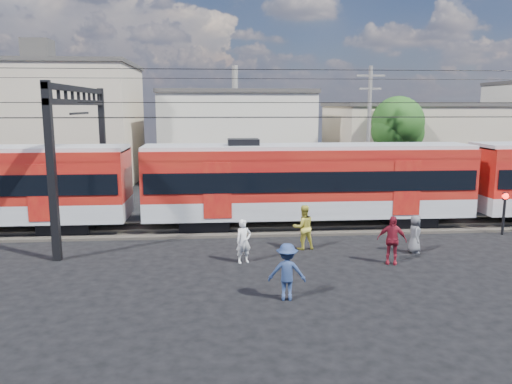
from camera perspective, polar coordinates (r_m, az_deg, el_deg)
The scene contains 17 objects.
ground at distance 17.61m, azimuth 7.84°, elevation -10.36°, with size 120.00×120.00×0.00m, color black.
track_bed at distance 25.13m, azimuth 3.94°, elevation -3.98°, with size 70.00×3.40×0.12m, color #2D2823.
rail_near at distance 24.38m, azimuth 4.20°, elevation -4.13°, with size 70.00×0.12×0.12m, color #59544C.
rail_far at distance 25.82m, azimuth 3.70°, elevation -3.33°, with size 70.00×0.12×0.12m, color #59544C.
commuter_train at distance 24.86m, azimuth 6.44°, elevation 1.33°, with size 50.30×3.08×4.17m.
catenary at distance 24.66m, azimuth -16.39°, elevation 7.31°, with size 70.00×9.30×7.52m.
building_west at distance 42.31m, azimuth -23.15°, elevation 7.17°, with size 14.28×10.20×9.30m.
building_midwest at distance 43.23m, azimuth -2.39°, elevation 6.65°, with size 12.24×12.24×7.30m.
building_mideast at distance 43.94m, azimuth 19.22°, elevation 5.52°, with size 16.32×10.20×6.30m.
utility_pole_mid at distance 32.63m, azimuth 12.74°, elevation 6.93°, with size 1.80×0.24×8.50m.
tree_near at distance 36.58m, azimuth 16.12°, elevation 7.28°, with size 3.82×3.64×6.72m.
pedestrian_a at distance 19.46m, azimuth -1.43°, elevation -5.65°, with size 0.63×0.41×1.72m, color silver.
pedestrian_b at distance 21.34m, azimuth 5.44°, elevation -4.02°, with size 0.93×0.72×1.91m, color gold.
pedestrian_c at distance 15.86m, azimuth 3.56°, elevation -9.09°, with size 1.18×0.68×1.83m, color navy.
pedestrian_d at distance 20.01m, azimuth 15.26°, elevation -5.31°, with size 1.11×0.46×1.89m, color maroon.
pedestrian_e at distance 21.78m, azimuth 17.71°, elevation -4.60°, with size 0.78×0.51×1.60m, color #505056.
crossing_signal at distance 26.23m, azimuth 26.53°, elevation -1.37°, with size 0.30×0.30×2.05m.
Camera 1 is at (-3.66, -16.13, 6.06)m, focal length 35.00 mm.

